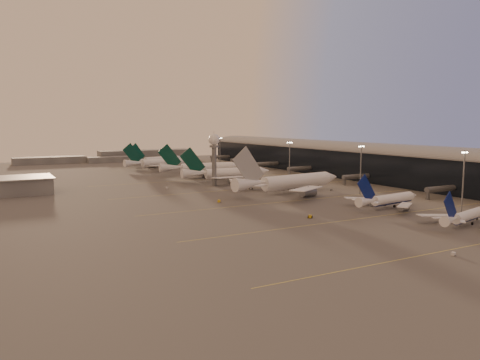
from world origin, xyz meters
TOP-DOWN VIEW (x-y plane):
  - ground at (0.00, 0.00)m, footprint 700.00×700.00m
  - taxiway_markings at (30.00, 56.00)m, footprint 180.00×185.25m
  - terminal at (107.88, 110.09)m, footprint 57.00×362.00m
  - radar_tower at (5.00, 120.00)m, footprint 6.40×6.40m
  - mast_a at (58.00, 0.00)m, footprint 3.60×0.56m
  - mast_b at (55.00, 55.00)m, footprint 3.60×0.56m
  - mast_c at (50.00, 110.00)m, footprint 3.60×0.56m
  - mast_d at (48.00, 200.00)m, footprint 3.60×0.56m
  - distant_horizon at (2.62, 325.14)m, footprint 165.00×37.50m
  - narrowbody_near at (37.00, -16.82)m, footprint 34.33×27.07m
  - narrowbody_mid at (38.72, 20.43)m, footprint 39.57×31.40m
  - widebody_white at (26.63, 75.50)m, footprint 70.52×56.13m
  - greentail_a at (20.93, 134.58)m, footprint 59.14×47.61m
  - greentail_b at (21.49, 174.14)m, footprint 60.23×48.47m
  - greentail_c at (8.85, 227.98)m, footprint 57.22×45.88m
  - greentail_d at (18.42, 258.27)m, footprint 52.15×41.47m
  - gsv_truck_a at (1.12, -39.34)m, footprint 5.38×2.77m
  - gsv_tug_mid at (-2.74, 19.70)m, footprint 4.51×4.39m
  - gsv_truck_b at (57.88, 39.68)m, footprint 6.04×2.83m
  - gsv_truck_c at (-17.24, 68.00)m, footprint 5.67×5.74m
  - gsv_catering_b at (50.50, 71.60)m, footprint 5.02×3.20m
  - gsv_tug_far at (16.27, 97.43)m, footprint 4.16×4.40m
  - gsv_truck_d at (-23.38, 121.17)m, footprint 2.22×5.74m
  - gsv_tug_hangar at (50.23, 158.05)m, footprint 4.21×2.88m

SIDE VIEW (x-z plane):
  - ground at x=0.00m, z-range 0.00..0.00m
  - taxiway_markings at x=30.00m, z-range 0.00..0.02m
  - gsv_tug_far at x=16.27m, z-range 0.02..1.10m
  - gsv_tug_hangar at x=50.23m, z-range 0.02..1.14m
  - gsv_tug_mid at x=-2.74m, z-range 0.02..1.14m
  - gsv_truck_a at x=1.12m, z-range 0.02..2.09m
  - gsv_truck_d at x=-23.38m, z-range 0.02..2.34m
  - gsv_truck_b at x=57.88m, z-range 0.02..2.37m
  - gsv_truck_c at x=-17.24m, z-range 0.02..2.42m
  - gsv_catering_b at x=50.50m, z-range 0.00..3.80m
  - narrowbody_near at x=37.00m, z-range -4.06..9.58m
  - narrowbody_mid at x=38.72m, z-range -4.61..10.88m
  - greentail_d at x=18.42m, z-range -6.33..13.24m
  - greentail_c at x=8.85m, z-range -6.75..14.13m
  - greentail_a at x=20.93m, z-range -6.94..14.53m
  - greentail_b at x=21.49m, z-range -7.07..14.80m
  - distant_horizon at x=2.62m, z-range -0.61..8.39m
  - widebody_white at x=26.63m, z-range -8.13..16.77m
  - terminal at x=107.88m, z-range -1.00..22.04m
  - mast_a at x=58.00m, z-range 1.24..26.24m
  - mast_b at x=55.00m, z-range 1.24..26.24m
  - mast_c at x=50.00m, z-range 1.24..26.24m
  - mast_d at x=48.00m, z-range 1.24..26.24m
  - radar_tower at x=5.00m, z-range 5.40..36.50m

